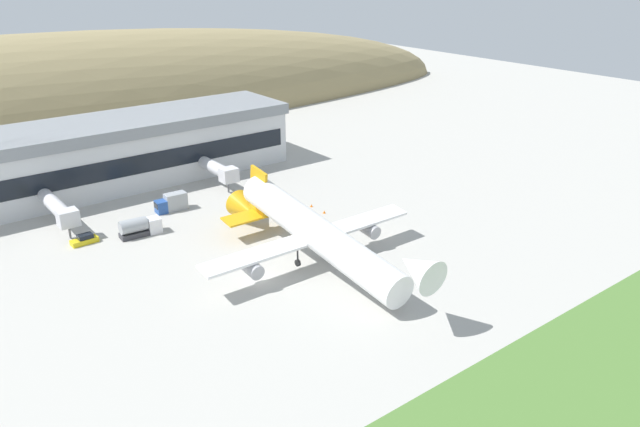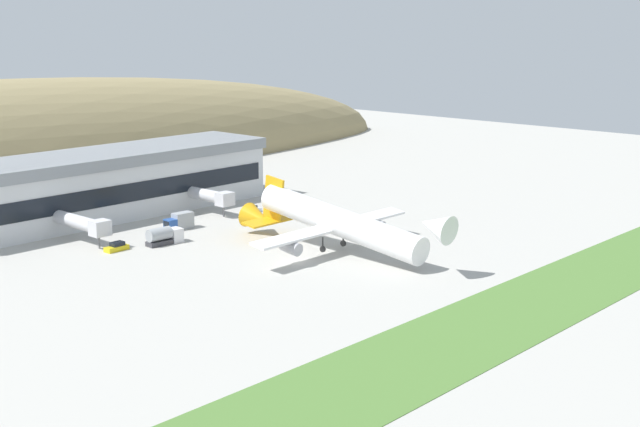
% 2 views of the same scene
% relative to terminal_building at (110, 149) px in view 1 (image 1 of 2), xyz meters
% --- Properties ---
extents(ground_plane, '(413.07, 413.07, 0.00)m').
position_rel_terminal_building_xyz_m(ground_plane, '(1.44, -55.64, -7.88)').
color(ground_plane, '#ADAAA3').
extents(hill_backdrop, '(333.09, 52.39, 52.37)m').
position_rel_terminal_building_xyz_m(hill_backdrop, '(-8.55, 59.16, -7.88)').
color(hill_backdrop, '#8E7F56').
rests_on(hill_backdrop, ground_plane).
extents(terminal_building, '(78.91, 18.92, 13.96)m').
position_rel_terminal_building_xyz_m(terminal_building, '(0.00, 0.00, 0.00)').
color(terminal_building, silver).
rests_on(terminal_building, ground_plane).
extents(jetway_0, '(3.38, 15.49, 5.43)m').
position_rel_terminal_building_xyz_m(jetway_0, '(-16.32, -17.48, -3.89)').
color(jetway_0, silver).
rests_on(jetway_0, ground_plane).
extents(jetway_1, '(3.38, 12.44, 5.43)m').
position_rel_terminal_building_xyz_m(jetway_1, '(16.94, -15.86, -3.89)').
color(jetway_1, silver).
rests_on(jetway_1, ground_plane).
extents(cargo_airplane, '(38.31, 48.49, 11.98)m').
position_rel_terminal_building_xyz_m(cargo_airplane, '(10.92, -56.90, -2.19)').
color(cargo_airplane, white).
extents(service_car_1, '(4.57, 1.87, 1.55)m').
position_rel_terminal_building_xyz_m(service_car_1, '(23.88, -20.72, -7.24)').
color(service_car_1, silver).
rests_on(service_car_1, ground_plane).
extents(service_car_2, '(4.54, 2.10, 1.62)m').
position_rel_terminal_building_xyz_m(service_car_2, '(-15.03, -26.02, -7.21)').
color(service_car_2, gold).
rests_on(service_car_2, ground_plane).
extents(fuel_truck, '(6.20, 2.58, 3.35)m').
position_rel_terminal_building_xyz_m(fuel_truck, '(3.39, -21.35, -6.33)').
color(fuel_truck, '#264C99').
rests_on(fuel_truck, ground_plane).
extents(box_truck, '(7.37, 2.93, 3.36)m').
position_rel_terminal_building_xyz_m(box_truck, '(-6.17, -28.67, -6.30)').
color(box_truck, silver).
rests_on(box_truck, ground_plane).
extents(traffic_cone_0, '(0.52, 0.52, 0.58)m').
position_rel_terminal_building_xyz_m(traffic_cone_0, '(25.74, -36.27, -7.60)').
color(traffic_cone_0, orange).
rests_on(traffic_cone_0, ground_plane).
extents(traffic_cone_1, '(0.52, 0.52, 0.58)m').
position_rel_terminal_building_xyz_m(traffic_cone_1, '(25.68, -40.43, -7.60)').
color(traffic_cone_1, orange).
rests_on(traffic_cone_1, ground_plane).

